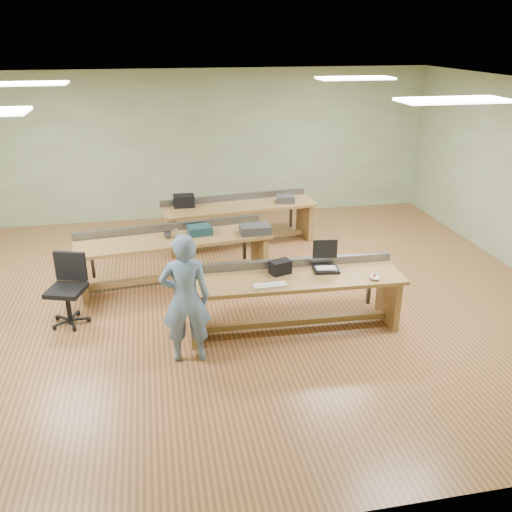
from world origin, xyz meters
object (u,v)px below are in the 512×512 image
at_px(camera_bag, 280,267).
at_px(task_chair, 69,299).
at_px(workbench_front, 293,289).
at_px(workbench_mid, 174,248).
at_px(laptop_base, 326,269).
at_px(drinks_can, 176,233).
at_px(parts_bin_grey, 255,229).
at_px(parts_bin_teal, 200,230).
at_px(mug, 168,235).
at_px(workbench_back, 239,215).
at_px(person, 185,299).

bearing_deg(camera_bag, task_chair, 149.01).
height_order(workbench_front, workbench_mid, same).
bearing_deg(laptop_base, drinks_can, 145.45).
height_order(workbench_mid, task_chair, task_chair).
distance_m(workbench_front, parts_bin_grey, 1.69).
xyz_separation_m(parts_bin_teal, mug, (-0.49, -0.08, -0.01)).
bearing_deg(parts_bin_grey, mug, 177.70).
relative_size(parts_bin_grey, mug, 3.82).
relative_size(laptop_base, drinks_can, 2.56).
bearing_deg(drinks_can, workbench_mid, 148.43).
bearing_deg(parts_bin_grey, workbench_back, 90.19).
relative_size(camera_bag, parts_bin_teal, 0.73).
relative_size(workbench_mid, laptop_base, 9.25).
bearing_deg(workbench_back, workbench_mid, -137.71).
height_order(workbench_back, parts_bin_teal, parts_bin_teal).
bearing_deg(person, parts_bin_teal, -97.59).
xyz_separation_m(mug, drinks_can, (0.13, -0.01, 0.02)).
relative_size(workbench_back, mug, 23.20).
relative_size(workbench_front, parts_bin_teal, 7.93).
height_order(person, parts_bin_teal, person).
xyz_separation_m(camera_bag, mug, (-1.38, 1.60, -0.04)).
bearing_deg(task_chair, parts_bin_teal, 47.96).
distance_m(mug, drinks_can, 0.13).
bearing_deg(task_chair, workbench_back, 60.23).
bearing_deg(laptop_base, parts_bin_teal, 137.69).
distance_m(camera_bag, task_chair, 2.87).
xyz_separation_m(workbench_mid, drinks_can, (0.05, -0.03, 0.26)).
xyz_separation_m(workbench_front, person, (-1.42, -0.49, 0.25)).
relative_size(workbench_front, drinks_can, 22.29).
distance_m(laptop_base, mug, 2.58).
height_order(workbench_mid, camera_bag, camera_bag).
height_order(workbench_front, laptop_base, workbench_front).
height_order(workbench_back, person, person).
bearing_deg(drinks_can, laptop_base, -41.26).
bearing_deg(parts_bin_grey, camera_bag, -88.81).
relative_size(workbench_mid, camera_bag, 11.56).
height_order(laptop_base, task_chair, task_chair).
bearing_deg(laptop_base, workbench_mid, 145.67).
bearing_deg(laptop_base, person, -156.70).
bearing_deg(workbench_back, parts_bin_grey, -96.61).
distance_m(workbench_front, person, 1.52).
relative_size(camera_bag, drinks_can, 2.05).
bearing_deg(workbench_back, task_chair, -144.50).
distance_m(person, mug, 2.20).
xyz_separation_m(task_chair, drinks_can, (1.51, 0.99, 0.46)).
relative_size(workbench_front, workbench_back, 1.00).
relative_size(camera_bag, task_chair, 0.27).
bearing_deg(person, workbench_front, -159.00).
xyz_separation_m(workbench_back, parts_bin_grey, (0.01, -1.53, 0.26)).
bearing_deg(workbench_back, parts_bin_teal, -128.08).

